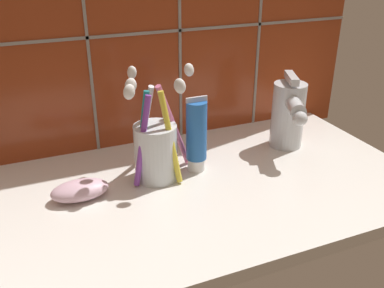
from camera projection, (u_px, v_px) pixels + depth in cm
name	position (u px, v px, depth cm)	size (l,w,h in cm)	color
sink_counter	(215.00, 187.00, 67.10)	(63.85, 38.21, 2.00)	silver
toothbrush_cup	(156.00, 147.00, 65.59)	(13.20, 11.83, 17.41)	silver
toothpaste_tube	(196.00, 135.00, 67.55)	(3.46, 3.30, 12.56)	white
sink_faucet	(289.00, 113.00, 75.37)	(6.86, 10.80, 13.28)	silver
soap_bar	(80.00, 190.00, 61.75)	(8.32, 4.67, 2.77)	#DBB2C6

